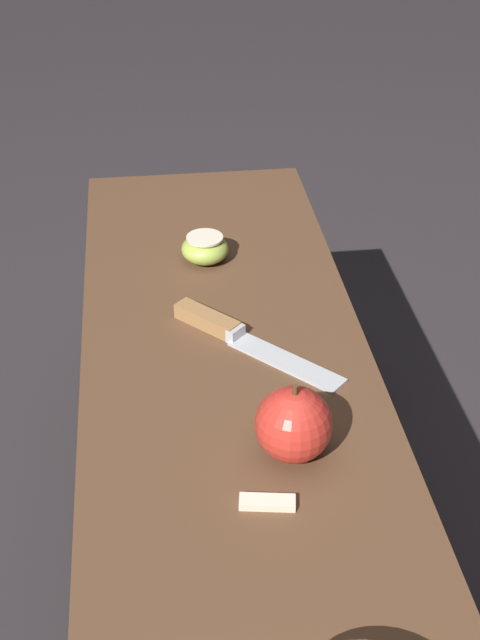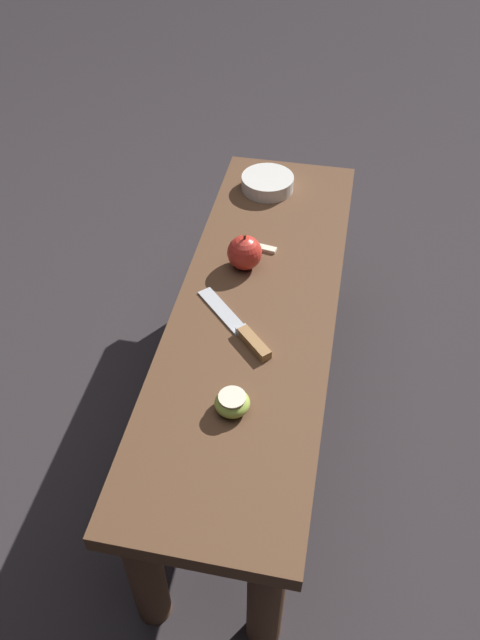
# 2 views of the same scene
# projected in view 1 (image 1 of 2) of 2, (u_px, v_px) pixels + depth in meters

# --- Properties ---
(ground_plane) EXTENTS (8.00, 8.00, 0.00)m
(ground_plane) POSITION_uv_depth(u_px,v_px,m) (234.00, 622.00, 1.27)
(ground_plane) COLOR #2D282B
(wooden_bench) EXTENTS (1.19, 0.35, 0.43)m
(wooden_bench) POSITION_uv_depth(u_px,v_px,m) (233.00, 445.00, 1.08)
(wooden_bench) COLOR brown
(wooden_bench) RESTS_ON ground_plane
(knife) EXTENTS (0.20, 0.19, 0.02)m
(knife) POSITION_uv_depth(u_px,v_px,m) (231.00, 332.00, 1.11)
(knife) COLOR #B7BABF
(knife) RESTS_ON wooden_bench
(apple_whole) EXTENTS (0.08, 0.08, 0.09)m
(apple_whole) POSITION_uv_depth(u_px,v_px,m) (294.00, 424.00, 0.92)
(apple_whole) COLOR red
(apple_whole) RESTS_ON wooden_bench
(apple_cut) EXTENTS (0.07, 0.07, 0.04)m
(apple_cut) POSITION_uv_depth(u_px,v_px,m) (205.00, 248.00, 1.27)
(apple_cut) COLOR #9EB747
(apple_cut) RESTS_ON wooden_bench
(apple_slice_near_knife) EXTENTS (0.03, 0.06, 0.01)m
(apple_slice_near_knife) POSITION_uv_depth(u_px,v_px,m) (267.00, 502.00, 0.88)
(apple_slice_near_knife) COLOR beige
(apple_slice_near_knife) RESTS_ON wooden_bench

